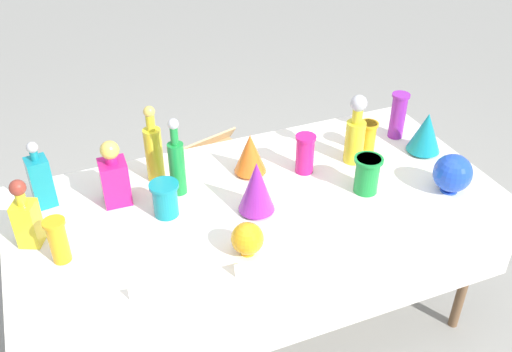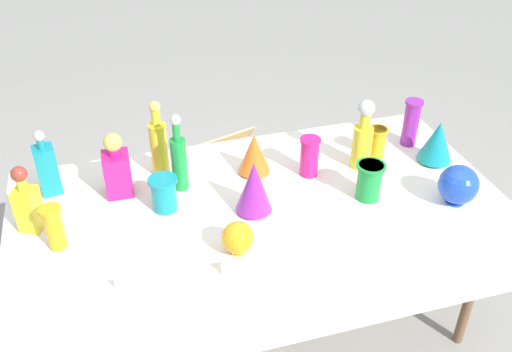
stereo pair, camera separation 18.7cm
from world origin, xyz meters
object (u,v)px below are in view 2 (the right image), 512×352
square_decanter_0 (27,203)px  fluted_vase_1 (254,153)px  slender_vase_1 (54,226)px  slender_vase_2 (369,180)px  square_decanter_1 (117,169)px  slender_vase_4 (411,121)px  slender_vase_0 (377,141)px  round_bowl_0 (458,185)px  tall_bottle_2 (363,138)px  fluted_vase_0 (437,141)px  slender_vase_3 (310,155)px  tall_bottle_0 (159,144)px  tall_bottle_1 (179,159)px  square_decanter_2 (47,168)px  fluted_vase_2 (254,187)px  cardboard_box_behind_left (228,182)px  round_bowl_1 (238,238)px  slender_vase_5 (164,192)px

square_decanter_0 → fluted_vase_1: square_decanter_0 is taller
slender_vase_1 → slender_vase_2: 1.20m
square_decanter_1 → slender_vase_1: bearing=-132.2°
slender_vase_4 → square_decanter_1: bearing=-179.2°
slender_vase_0 → slender_vase_2: slender_vase_2 is taller
slender_vase_2 → round_bowl_0: round_bowl_0 is taller
tall_bottle_2 → square_decanter_0: 1.36m
tall_bottle_2 → fluted_vase_0: tall_bottle_2 is taller
slender_vase_0 → tall_bottle_2: bearing=-151.3°
slender_vase_3 → slender_vase_4: (0.53, 0.11, 0.02)m
tall_bottle_0 → slender_vase_2: 0.88m
tall_bottle_1 → square_decanter_2: (-0.51, 0.12, -0.02)m
tall_bottle_1 → slender_vase_3: bearing=-5.8°
slender_vase_1 → tall_bottle_0: bearing=40.9°
slender_vase_2 → square_decanter_0: bearing=172.2°
fluted_vase_2 → tall_bottle_2: bearing=18.4°
slender_vase_4 → cardboard_box_behind_left: slender_vase_4 is taller
slender_vase_1 → slender_vase_4: 1.59m
tall_bottle_2 → slender_vase_2: size_ratio=2.03×
square_decanter_0 → cardboard_box_behind_left: square_decanter_0 is taller
fluted_vase_1 → round_bowl_1: bearing=-112.7°
tall_bottle_0 → tall_bottle_1: bearing=-65.4°
square_decanter_0 → cardboard_box_behind_left: (0.96, 0.90, -0.70)m
slender_vase_1 → slender_vase_5: (0.41, 0.11, -0.02)m
slender_vase_0 → fluted_vase_2: 0.68m
square_decanter_1 → slender_vase_3: 0.79m
square_decanter_0 → fluted_vase_1: size_ratio=1.46×
square_decanter_1 → slender_vase_5: 0.23m
tall_bottle_1 → square_decanter_2: tall_bottle_1 is taller
square_decanter_0 → fluted_vase_2: square_decanter_0 is taller
tall_bottle_2 → fluted_vase_1: tall_bottle_2 is taller
fluted_vase_1 → fluted_vase_2: (-0.08, -0.26, 0.02)m
square_decanter_1 → square_decanter_2: (-0.27, 0.09, -0.00)m
square_decanter_2 → slender_vase_3: (1.05, -0.18, -0.02)m
fluted_vase_1 → cardboard_box_behind_left: bearing=85.7°
square_decanter_2 → slender_vase_4: square_decanter_2 is taller
round_bowl_1 → cardboard_box_behind_left: size_ratio=0.21×
slender_vase_3 → square_decanter_0: bearing=-177.5°
fluted_vase_2 → round_bowl_1: fluted_vase_2 is taller
square_decanter_1 → square_decanter_0: bearing=-157.9°
slender_vase_5 → fluted_vase_0: bearing=0.4°
round_bowl_1 → fluted_vase_2: bearing=60.4°
slender_vase_3 → slender_vase_5: bearing=-173.8°
tall_bottle_0 → slender_vase_0: (0.94, -0.14, -0.06)m
tall_bottle_1 → fluted_vase_1: bearing=3.7°
square_decanter_0 → slender_vase_5: (0.49, -0.02, -0.04)m
slender_vase_0 → fluted_vase_1: 0.56m
square_decanter_0 → tall_bottle_1: bearing=10.1°
tall_bottle_1 → round_bowl_1: 0.47m
fluted_vase_0 → round_bowl_1: size_ratio=1.56×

